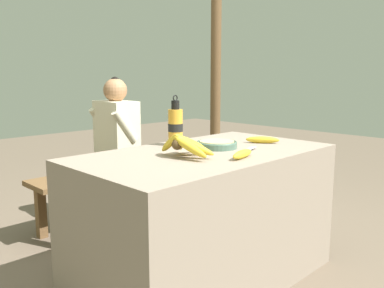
{
  "coord_description": "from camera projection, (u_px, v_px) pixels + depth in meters",
  "views": [
    {
      "loc": [
        -1.54,
        -1.44,
        1.13
      ],
      "look_at": [
        -0.05,
        0.05,
        0.77
      ],
      "focal_mm": 38.0,
      "sensor_mm": 36.0,
      "label": 1
    }
  ],
  "objects": [
    {
      "name": "seated_vendor",
      "position": [
        112.0,
        142.0,
        2.99
      ],
      "size": [
        0.41,
        0.4,
        1.11
      ],
      "rotation": [
        0.0,
        0.0,
        3.09
      ],
      "color": "#232328",
      "rests_on": "ground_plane"
    },
    {
      "name": "support_post_far",
      "position": [
        216.0,
        73.0,
        3.97
      ],
      "size": [
        0.1,
        0.1,
        2.3
      ],
      "color": "brown",
      "rests_on": "ground_plane"
    },
    {
      "name": "loose_banana_front",
      "position": [
        242.0,
        154.0,
        1.97
      ],
      "size": [
        0.19,
        0.08,
        0.04
      ],
      "rotation": [
        0.0,
        0.0,
        0.21
      ],
      "color": "gold",
      "rests_on": "market_counter"
    },
    {
      "name": "banana_bunch_ripe",
      "position": [
        185.0,
        144.0,
        1.99
      ],
      "size": [
        0.21,
        0.33,
        0.13
      ],
      "color": "#4C381E",
      "rests_on": "market_counter"
    },
    {
      "name": "ground_plane",
      "position": [
        205.0,
        279.0,
        2.27
      ],
      "size": [
        12.0,
        12.0,
        0.0
      ],
      "primitive_type": "plane",
      "color": "brown"
    },
    {
      "name": "wooden_bench",
      "position": [
        123.0,
        177.0,
        3.14
      ],
      "size": [
        1.42,
        0.32,
        0.42
      ],
      "color": "brown",
      "rests_on": "ground_plane"
    },
    {
      "name": "banana_bunch_green",
      "position": [
        163.0,
        152.0,
        3.41
      ],
      "size": [
        0.19,
        0.3,
        0.14
      ],
      "color": "#4C381E",
      "rests_on": "wooden_bench"
    },
    {
      "name": "water_bottle",
      "position": [
        175.0,
        126.0,
        2.31
      ],
      "size": [
        0.08,
        0.08,
        0.29
      ],
      "color": "gold",
      "rests_on": "market_counter"
    },
    {
      "name": "loose_banana_side",
      "position": [
        263.0,
        140.0,
        2.4
      ],
      "size": [
        0.15,
        0.18,
        0.04
      ],
      "rotation": [
        0.0,
        0.0,
        -0.96
      ],
      "color": "gold",
      "rests_on": "market_counter"
    },
    {
      "name": "serving_bowl",
      "position": [
        217.0,
        144.0,
        2.25
      ],
      "size": [
        0.23,
        0.23,
        0.04
      ],
      "color": "#4C6B5B",
      "rests_on": "market_counter"
    },
    {
      "name": "market_counter",
      "position": [
        205.0,
        217.0,
        2.21
      ],
      "size": [
        1.4,
        0.77,
        0.73
      ],
      "color": "gray",
      "rests_on": "ground_plane"
    },
    {
      "name": "knife",
      "position": [
        245.0,
        151.0,
        2.11
      ],
      "size": [
        0.22,
        0.08,
        0.02
      ],
      "rotation": [
        0.0,
        0.0,
        0.27
      ],
      "color": "#BCBCC1",
      "rests_on": "market_counter"
    }
  ]
}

